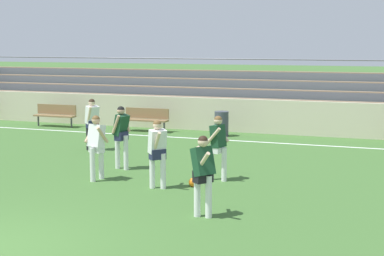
% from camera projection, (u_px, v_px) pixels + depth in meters
% --- Properties ---
extents(field_line_sideline, '(44.00, 0.12, 0.01)m').
position_uv_depth(field_line_sideline, '(204.00, 139.00, 20.73)').
color(field_line_sideline, white).
rests_on(field_line_sideline, ground).
extents(sideline_wall, '(48.00, 0.16, 1.28)m').
position_uv_depth(sideline_wall, '(220.00, 115.00, 22.47)').
color(sideline_wall, beige).
rests_on(sideline_wall, ground).
extents(bleacher_stand, '(19.92, 3.74, 2.70)m').
position_uv_depth(bleacher_stand, '(161.00, 94.00, 25.92)').
color(bleacher_stand, '#897051').
rests_on(bleacher_stand, ground).
extents(bench_near_wall_gap, '(1.80, 0.40, 0.90)m').
position_uv_depth(bench_near_wall_gap, '(55.00, 113.00, 23.71)').
color(bench_near_wall_gap, olive).
rests_on(bench_near_wall_gap, ground).
extents(bench_near_bin, '(1.80, 0.40, 0.90)m').
position_uv_depth(bench_near_bin, '(146.00, 117.00, 22.40)').
color(bench_near_bin, olive).
rests_on(bench_near_bin, ground).
extents(trash_bin, '(0.52, 0.52, 0.92)m').
position_uv_depth(trash_bin, '(221.00, 124.00, 21.27)').
color(trash_bin, '#3D424C').
rests_on(trash_bin, ground).
extents(player_dark_overlapping, '(0.51, 0.59, 1.63)m').
position_uv_depth(player_dark_overlapping, '(218.00, 142.00, 14.37)').
color(player_dark_overlapping, white).
rests_on(player_dark_overlapping, ground).
extents(player_white_pressing_high, '(0.48, 0.66, 1.63)m').
position_uv_depth(player_white_pressing_high, '(157.00, 148.00, 13.58)').
color(player_white_pressing_high, white).
rests_on(player_white_pressing_high, ground).
extents(player_white_challenging, '(0.58, 0.50, 1.64)m').
position_uv_depth(player_white_challenging, '(96.00, 142.00, 14.39)').
color(player_white_challenging, white).
rests_on(player_white_challenging, ground).
extents(player_dark_on_ball, '(0.53, 0.68, 1.63)m').
position_uv_depth(player_dark_on_ball, '(203.00, 169.00, 11.33)').
color(player_dark_on_ball, white).
rests_on(player_dark_on_ball, ground).
extents(player_white_wide_right, '(0.46, 0.61, 1.65)m').
position_uv_depth(player_white_wide_right, '(92.00, 120.00, 18.42)').
color(player_white_wide_right, black).
rests_on(player_white_wide_right, ground).
extents(player_dark_wide_left, '(0.43, 0.52, 1.73)m').
position_uv_depth(player_dark_wide_left, '(121.00, 132.00, 15.65)').
color(player_dark_wide_left, white).
rests_on(player_dark_wide_left, ground).
extents(soccer_ball, '(0.22, 0.22, 0.22)m').
position_uv_depth(soccer_ball, '(193.00, 182.00, 13.86)').
color(soccer_ball, orange).
rests_on(soccer_ball, ground).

